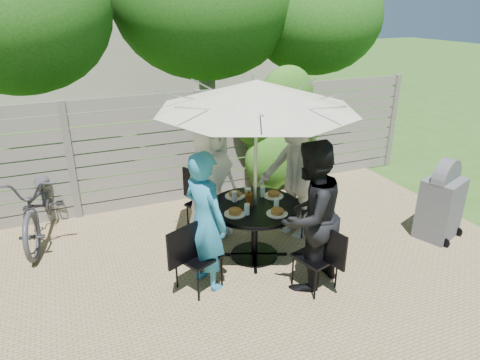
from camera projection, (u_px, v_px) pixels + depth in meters
name	position (u px, v px, depth m)	size (l,w,h in m)	color
backyard_envelope	(125.00, 21.00, 12.65)	(60.00, 60.00, 5.00)	#315119
patio_table	(255.00, 221.00, 5.48)	(1.51, 1.51, 0.76)	black
umbrella	(257.00, 95.00, 4.85)	(3.13, 3.13, 2.32)	silver
chair_back	(205.00, 215.00, 6.19)	(0.59, 0.69, 0.91)	black
person_back	(211.00, 179.00, 5.88)	(0.85, 0.55, 1.74)	white
chair_left	(198.00, 269.00, 4.94)	(0.68, 0.57, 0.89)	black
person_left	(205.00, 222.00, 4.81)	(0.61, 0.40, 1.68)	teal
chair_front	(316.00, 269.00, 4.96)	(0.51, 0.65, 0.86)	black
person_front	(310.00, 217.00, 4.80)	(0.87, 0.68, 1.79)	black
chair_right	(299.00, 215.00, 6.22)	(0.63, 0.54, 0.83)	black
person_right	(296.00, 173.00, 5.86)	(1.23, 0.71, 1.91)	#ACAAA7
plate_back	(235.00, 195.00, 5.61)	(0.26, 0.26, 0.06)	white
plate_left	(235.00, 213.00, 5.14)	(0.26, 0.26, 0.06)	white
plate_front	(277.00, 212.00, 5.15)	(0.26, 0.26, 0.06)	white
plate_right	(274.00, 195.00, 5.62)	(0.26, 0.26, 0.06)	white
glass_back	(235.00, 196.00, 5.46)	(0.07, 0.07, 0.14)	silver
glass_left	(247.00, 209.00, 5.12)	(0.07, 0.07, 0.14)	silver
glass_front	(276.00, 204.00, 5.26)	(0.07, 0.07, 0.14)	silver
glass_right	(263.00, 192.00, 5.60)	(0.07, 0.07, 0.14)	silver
syrup_jug	(249.00, 200.00, 5.35)	(0.09, 0.09, 0.16)	#59280C
coffee_cup	(248.00, 193.00, 5.57)	(0.08, 0.08, 0.12)	#C6B293
bicycle	(41.00, 203.00, 6.00)	(0.69, 1.97, 1.04)	#333338
bbq_grill	(441.00, 203.00, 5.96)	(0.70, 0.62, 1.18)	#525257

